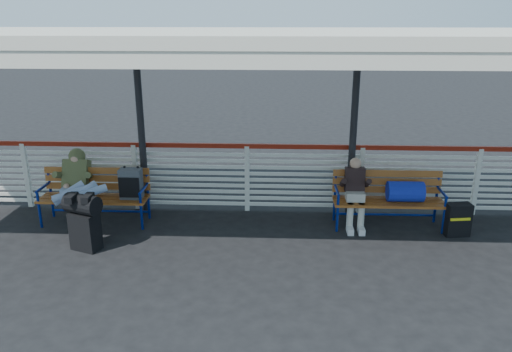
{
  "coord_description": "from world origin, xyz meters",
  "views": [
    {
      "loc": [
        0.55,
        -6.49,
        3.4
      ],
      "look_at": [
        0.2,
        1.0,
        0.95
      ],
      "focal_mm": 35.0,
      "sensor_mm": 36.0,
      "label": 1
    }
  ],
  "objects_px": {
    "bench_right": "(396,193)",
    "traveler_man": "(77,188)",
    "companion_person": "(355,192)",
    "suitcase_side": "(458,220)",
    "bench_left": "(108,188)",
    "luggage_stack": "(84,220)"
  },
  "relations": [
    {
      "from": "bench_left",
      "to": "bench_right",
      "type": "xyz_separation_m",
      "value": [
        4.78,
        0.04,
        -0.02
      ]
    },
    {
      "from": "bench_right",
      "to": "suitcase_side",
      "type": "bearing_deg",
      "value": -18.27
    },
    {
      "from": "suitcase_side",
      "to": "bench_right",
      "type": "bearing_deg",
      "value": 153.99
    },
    {
      "from": "bench_left",
      "to": "suitcase_side",
      "type": "bearing_deg",
      "value": -2.63
    },
    {
      "from": "bench_left",
      "to": "suitcase_side",
      "type": "xyz_separation_m",
      "value": [
        5.7,
        -0.26,
        -0.34
      ]
    },
    {
      "from": "luggage_stack",
      "to": "bench_left",
      "type": "distance_m",
      "value": 1.04
    },
    {
      "from": "traveler_man",
      "to": "companion_person",
      "type": "xyz_separation_m",
      "value": [
        4.49,
        0.38,
        -0.13
      ]
    },
    {
      "from": "companion_person",
      "to": "suitcase_side",
      "type": "height_order",
      "value": "companion_person"
    },
    {
      "from": "bench_left",
      "to": "suitcase_side",
      "type": "relative_size",
      "value": 3.36
    },
    {
      "from": "bench_right",
      "to": "traveler_man",
      "type": "height_order",
      "value": "traveler_man"
    },
    {
      "from": "companion_person",
      "to": "suitcase_side",
      "type": "bearing_deg",
      "value": -10.54
    },
    {
      "from": "luggage_stack",
      "to": "bench_left",
      "type": "height_order",
      "value": "bench_left"
    },
    {
      "from": "bench_left",
      "to": "companion_person",
      "type": "distance_m",
      "value": 4.1
    },
    {
      "from": "bench_right",
      "to": "companion_person",
      "type": "distance_m",
      "value": 0.67
    },
    {
      "from": "companion_person",
      "to": "bench_left",
      "type": "bearing_deg",
      "value": -179.5
    },
    {
      "from": "suitcase_side",
      "to": "companion_person",
      "type": "bearing_deg",
      "value": 161.73
    },
    {
      "from": "bench_right",
      "to": "traveler_man",
      "type": "bearing_deg",
      "value": -175.74
    },
    {
      "from": "bench_left",
      "to": "luggage_stack",
      "type": "bearing_deg",
      "value": -92.34
    },
    {
      "from": "bench_right",
      "to": "traveler_man",
      "type": "distance_m",
      "value": 5.18
    },
    {
      "from": "traveler_man",
      "to": "suitcase_side",
      "type": "height_order",
      "value": "traveler_man"
    },
    {
      "from": "traveler_man",
      "to": "suitcase_side",
      "type": "xyz_separation_m",
      "value": [
        6.09,
        0.08,
        -0.45
      ]
    },
    {
      "from": "luggage_stack",
      "to": "bench_right",
      "type": "distance_m",
      "value": 4.94
    }
  ]
}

